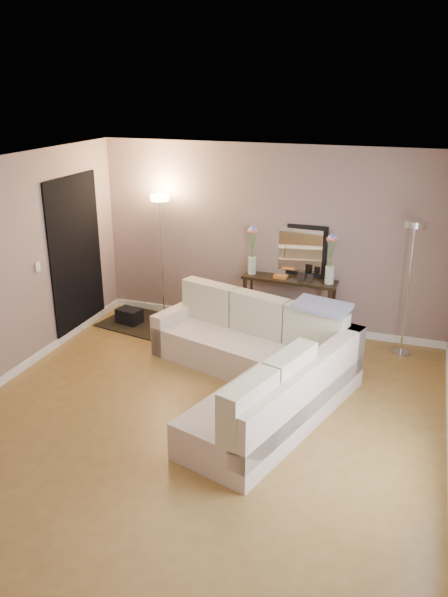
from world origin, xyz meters
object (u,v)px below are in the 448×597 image
(sectional_sofa, at_px, (258,363))
(console_table, at_px, (283,301))
(floor_lamp_lit, at_px, (161,233))
(floor_lamp_unlit, at_px, (411,262))

(sectional_sofa, height_order, console_table, sectional_sofa)
(floor_lamp_lit, relative_size, floor_lamp_unlit, 1.05)
(console_table, bearing_deg, floor_lamp_unlit, -7.12)
(sectional_sofa, distance_m, floor_lamp_lit, 2.73)
(sectional_sofa, bearing_deg, floor_lamp_lit, 139.83)
(floor_lamp_lit, bearing_deg, console_table, 2.77)
(floor_lamp_unlit, bearing_deg, console_table, 172.88)
(console_table, bearing_deg, sectional_sofa, -85.43)
(floor_lamp_lit, bearing_deg, sectional_sofa, -40.17)
(sectional_sofa, bearing_deg, floor_lamp_unlit, 45.15)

